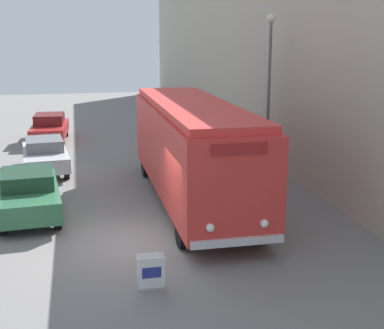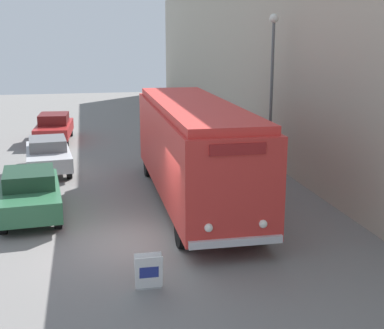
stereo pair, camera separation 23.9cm
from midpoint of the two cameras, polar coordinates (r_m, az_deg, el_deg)
The scene contains 8 objects.
ground_plane at distance 15.43m, azimuth -5.29°, elevation -8.30°, with size 80.00×80.00×0.00m, color slate.
building_wall_right at distance 25.72m, azimuth 8.09°, elevation 10.71°, with size 0.30×60.00×8.91m.
vintage_bus at distance 18.37m, azimuth 0.58°, elevation 1.86°, with size 2.60×10.76×3.53m.
sign_board at distance 12.69m, azimuth -4.09°, elevation -11.39°, with size 0.64×0.31×0.83m.
streetlamp at distance 21.88m, azimuth 8.85°, elevation 9.56°, with size 0.36×0.36×6.54m.
parked_car_near at distance 18.06m, azimuth -16.53°, elevation -2.91°, with size 2.20×4.37×1.50m.
parked_car_mid at distance 23.71m, azimuth -14.81°, elevation 1.08°, with size 2.17×4.39×1.44m.
parked_car_far at distance 30.35m, azimuth -14.27°, elevation 3.88°, with size 2.02×4.36×1.51m.
Camera 2 is at (-1.31, -14.26, 5.80)m, focal length 50.00 mm.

